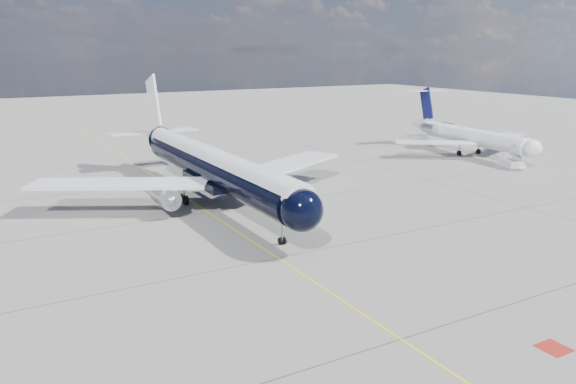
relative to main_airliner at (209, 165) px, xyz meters
name	(u,v)px	position (x,y,z in m)	size (l,w,h in m)	color
ground	(192,201)	(-1.93, 0.76, -4.07)	(320.00, 320.00, 0.00)	gray
taxiway_centerline	(208,212)	(-1.93, -4.24, -4.07)	(0.16, 160.00, 0.01)	yellow
red_marking	(554,348)	(4.87, -39.24, -4.07)	(1.60, 1.60, 0.01)	maroon
main_airliner	(209,165)	(0.00, 0.00, 0.00)	(37.34, 45.31, 13.12)	black
regional_jet	(466,134)	(46.54, 6.91, -0.92)	(25.54, 29.49, 9.99)	white
boarding_stair	(512,162)	(44.84, -3.60, -3.42)	(3.34, 3.78, 3.54)	white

